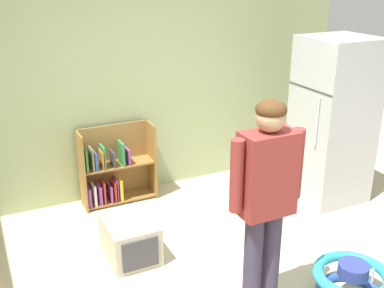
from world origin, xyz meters
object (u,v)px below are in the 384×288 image
object	(u,v)px
standing_person	(266,193)
baby_walker	(352,282)
bookshelf	(113,170)
refrigerator	(333,121)
pet_carrier	(130,239)

from	to	relation	value
standing_person	baby_walker	xyz separation A→B (m)	(0.71, -0.20, -0.83)
bookshelf	standing_person	world-z (taller)	standing_person
refrigerator	baby_walker	bearing A→B (deg)	-124.44
refrigerator	baby_walker	distance (m)	1.94
refrigerator	pet_carrier	size ratio (longest dim) A/B	3.22
pet_carrier	baby_walker	bearing A→B (deg)	-43.65
bookshelf	pet_carrier	xyz separation A→B (m)	(-0.18, -1.10, -0.18)
baby_walker	pet_carrier	world-z (taller)	pet_carrier
standing_person	bookshelf	bearing A→B (deg)	101.87
standing_person	pet_carrier	bearing A→B (deg)	120.48
standing_person	baby_walker	distance (m)	1.11
standing_person	pet_carrier	world-z (taller)	standing_person
bookshelf	baby_walker	xyz separation A→B (m)	(1.17, -2.40, -0.20)
bookshelf	pet_carrier	size ratio (longest dim) A/B	1.54
standing_person	baby_walker	bearing A→B (deg)	-15.62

